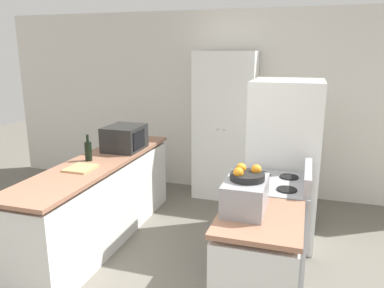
{
  "coord_description": "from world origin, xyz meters",
  "views": [
    {
      "loc": [
        1.18,
        -1.99,
        2.04
      ],
      "look_at": [
        0.0,
        1.81,
        1.05
      ],
      "focal_mm": 35.0,
      "sensor_mm": 36.0,
      "label": 1
    }
  ],
  "objects_px": {
    "wine_bottle": "(88,151)",
    "fruit_bowl": "(247,175)",
    "pantry_cabinet": "(225,126)",
    "stove": "(271,228)",
    "refrigerator": "(284,162)",
    "toaster_oven": "(245,195)",
    "microwave": "(125,138)"
  },
  "relations": [
    {
      "from": "pantry_cabinet",
      "to": "microwave",
      "type": "height_order",
      "value": "pantry_cabinet"
    },
    {
      "from": "pantry_cabinet",
      "to": "fruit_bowl",
      "type": "distance_m",
      "value": 2.55
    },
    {
      "from": "wine_bottle",
      "to": "toaster_oven",
      "type": "height_order",
      "value": "wine_bottle"
    },
    {
      "from": "refrigerator",
      "to": "toaster_oven",
      "type": "xyz_separation_m",
      "value": [
        -0.18,
        -1.46,
        0.14
      ]
    },
    {
      "from": "stove",
      "to": "microwave",
      "type": "bearing_deg",
      "value": 160.6
    },
    {
      "from": "pantry_cabinet",
      "to": "wine_bottle",
      "type": "relative_size",
      "value": 7.24
    },
    {
      "from": "stove",
      "to": "wine_bottle",
      "type": "height_order",
      "value": "wine_bottle"
    },
    {
      "from": "microwave",
      "to": "wine_bottle",
      "type": "bearing_deg",
      "value": -106.69
    },
    {
      "from": "stove",
      "to": "fruit_bowl",
      "type": "relative_size",
      "value": 4.24
    },
    {
      "from": "pantry_cabinet",
      "to": "stove",
      "type": "xyz_separation_m",
      "value": [
        0.84,
        -1.8,
        -0.56
      ]
    },
    {
      "from": "fruit_bowl",
      "to": "toaster_oven",
      "type": "bearing_deg",
      "value": -103.1
    },
    {
      "from": "microwave",
      "to": "refrigerator",
      "type": "bearing_deg",
      "value": 4.96
    },
    {
      "from": "microwave",
      "to": "wine_bottle",
      "type": "xyz_separation_m",
      "value": [
        -0.16,
        -0.53,
        -0.03
      ]
    },
    {
      "from": "wine_bottle",
      "to": "fruit_bowl",
      "type": "xyz_separation_m",
      "value": [
        1.8,
        -0.75,
        0.16
      ]
    },
    {
      "from": "microwave",
      "to": "wine_bottle",
      "type": "relative_size",
      "value": 1.7
    },
    {
      "from": "stove",
      "to": "fruit_bowl",
      "type": "bearing_deg",
      "value": -102.14
    },
    {
      "from": "pantry_cabinet",
      "to": "microwave",
      "type": "relative_size",
      "value": 4.27
    },
    {
      "from": "toaster_oven",
      "to": "wine_bottle",
      "type": "bearing_deg",
      "value": 156.74
    },
    {
      "from": "refrigerator",
      "to": "wine_bottle",
      "type": "bearing_deg",
      "value": -160.92
    },
    {
      "from": "toaster_oven",
      "to": "refrigerator",
      "type": "bearing_deg",
      "value": 82.8
    },
    {
      "from": "pantry_cabinet",
      "to": "stove",
      "type": "height_order",
      "value": "pantry_cabinet"
    },
    {
      "from": "fruit_bowl",
      "to": "wine_bottle",
      "type": "bearing_deg",
      "value": 157.25
    },
    {
      "from": "stove",
      "to": "fruit_bowl",
      "type": "height_order",
      "value": "fruit_bowl"
    },
    {
      "from": "pantry_cabinet",
      "to": "refrigerator",
      "type": "bearing_deg",
      "value": -49.02
    },
    {
      "from": "stove",
      "to": "toaster_oven",
      "type": "bearing_deg",
      "value": -102.16
    },
    {
      "from": "pantry_cabinet",
      "to": "wine_bottle",
      "type": "xyz_separation_m",
      "value": [
        -1.1,
        -1.7,
        -0.01
      ]
    },
    {
      "from": "pantry_cabinet",
      "to": "stove",
      "type": "distance_m",
      "value": 2.06
    },
    {
      "from": "stove",
      "to": "toaster_oven",
      "type": "distance_m",
      "value": 0.89
    },
    {
      "from": "stove",
      "to": "fruit_bowl",
      "type": "xyz_separation_m",
      "value": [
        -0.14,
        -0.65,
        0.71
      ]
    },
    {
      "from": "fruit_bowl",
      "to": "refrigerator",
      "type": "bearing_deg",
      "value": 82.87
    },
    {
      "from": "refrigerator",
      "to": "wine_bottle",
      "type": "height_order",
      "value": "refrigerator"
    },
    {
      "from": "toaster_oven",
      "to": "microwave",
      "type": "bearing_deg",
      "value": 141.59
    }
  ]
}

